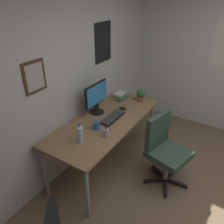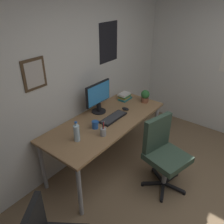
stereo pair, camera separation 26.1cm
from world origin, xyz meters
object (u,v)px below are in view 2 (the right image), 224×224
object	(u,v)px
computer_mouse	(125,109)
water_bottle	(77,133)
pen_cup	(103,132)
office_chair	(163,150)
keyboard	(113,118)
monitor	(98,96)
coffee_mug_near	(95,125)
book_stack_left	(124,96)
potted_plant	(145,96)

from	to	relation	value
computer_mouse	water_bottle	world-z (taller)	water_bottle
pen_cup	office_chair	bearing A→B (deg)	-52.18
computer_mouse	keyboard	bearing A→B (deg)	-177.69
office_chair	pen_cup	size ratio (longest dim) A/B	4.75
office_chair	water_bottle	size ratio (longest dim) A/B	3.76
pen_cup	keyboard	bearing A→B (deg)	21.09
monitor	keyboard	distance (m)	0.36
coffee_mug_near	pen_cup	size ratio (longest dim) A/B	0.58
office_chair	monitor	distance (m)	1.12
book_stack_left	computer_mouse	bearing A→B (deg)	-142.30
office_chair	coffee_mug_near	xyz separation A→B (m)	(-0.39, 0.77, 0.28)
computer_mouse	potted_plant	world-z (taller)	potted_plant
office_chair	monitor	size ratio (longest dim) A/B	2.07
keyboard	computer_mouse	size ratio (longest dim) A/B	3.91
keyboard	computer_mouse	world-z (taller)	computer_mouse
keyboard	computer_mouse	bearing A→B (deg)	2.31
pen_cup	potted_plant	bearing A→B (deg)	3.97
monitor	keyboard	bearing A→B (deg)	-95.31
office_chair	computer_mouse	bearing A→B (deg)	72.40
monitor	computer_mouse	world-z (taller)	monitor
water_bottle	potted_plant	xyz separation A→B (m)	(1.35, -0.10, -0.00)
office_chair	coffee_mug_near	world-z (taller)	office_chair
computer_mouse	water_bottle	bearing A→B (deg)	179.40
potted_plant	pen_cup	distance (m)	1.09
office_chair	potted_plant	size ratio (longest dim) A/B	4.87
monitor	book_stack_left	bearing A→B (deg)	-5.62
computer_mouse	office_chair	bearing A→B (deg)	-107.60
coffee_mug_near	computer_mouse	bearing A→B (deg)	-2.07
coffee_mug_near	pen_cup	xyz separation A→B (m)	(-0.06, -0.18, 0.00)
potted_plant	office_chair	bearing A→B (deg)	-133.80
monitor	computer_mouse	bearing A→B (deg)	-44.61
potted_plant	book_stack_left	bearing A→B (deg)	110.92
coffee_mug_near	pen_cup	bearing A→B (deg)	-108.85
book_stack_left	office_chair	bearing A→B (deg)	-118.21
monitor	book_stack_left	distance (m)	0.59
office_chair	coffee_mug_near	distance (m)	0.90
monitor	pen_cup	bearing A→B (deg)	-133.84
monitor	computer_mouse	size ratio (longest dim) A/B	4.18
office_chair	keyboard	bearing A→B (deg)	94.96
monitor	office_chair	bearing A→B (deg)	-87.89
pen_cup	book_stack_left	world-z (taller)	pen_cup
pen_cup	book_stack_left	size ratio (longest dim) A/B	0.95
coffee_mug_near	pen_cup	distance (m)	0.20
computer_mouse	pen_cup	xyz separation A→B (m)	(-0.69, -0.16, 0.04)
water_bottle	pen_cup	size ratio (longest dim) A/B	1.26
water_bottle	pen_cup	world-z (taller)	water_bottle
potted_plant	pen_cup	bearing A→B (deg)	-176.03
office_chair	book_stack_left	xyz separation A→B (m)	(0.52, 0.96, 0.28)
office_chair	monitor	world-z (taller)	monitor
pen_cup	water_bottle	bearing A→B (deg)	146.78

